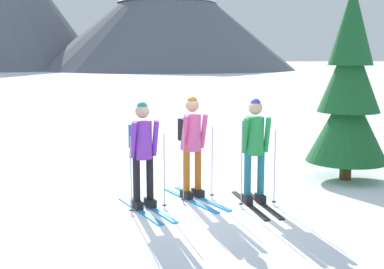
# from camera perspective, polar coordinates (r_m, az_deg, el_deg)

# --- Properties ---
(ground_plane) EXTENTS (400.00, 400.00, 0.00)m
(ground_plane) POSITION_cam_1_polar(r_m,az_deg,el_deg) (8.37, -0.34, -7.45)
(ground_plane) COLOR white
(skier_in_purple) EXTENTS (0.75, 1.58, 1.65)m
(skier_in_purple) POSITION_cam_1_polar(r_m,az_deg,el_deg) (7.85, -5.49, -1.65)
(skier_in_purple) COLOR #1E84D1
(skier_in_purple) RESTS_ON ground
(skier_in_pink) EXTENTS (0.84, 1.67, 1.68)m
(skier_in_pink) POSITION_cam_1_polar(r_m,az_deg,el_deg) (8.38, -0.02, -0.80)
(skier_in_pink) COLOR #1E84D1
(skier_in_pink) RESTS_ON ground
(skier_in_green) EXTENTS (0.61, 1.61, 1.67)m
(skier_in_green) POSITION_cam_1_polar(r_m,az_deg,el_deg) (8.15, 6.91, -1.18)
(skier_in_green) COLOR black
(skier_in_green) RESTS_ON ground
(pine_tree_near) EXTENTS (1.51, 1.51, 3.64)m
(pine_tree_near) POSITION_cam_1_polar(r_m,az_deg,el_deg) (10.03, 16.95, 4.54)
(pine_tree_near) COLOR #51381E
(pine_tree_near) RESTS_ON ground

